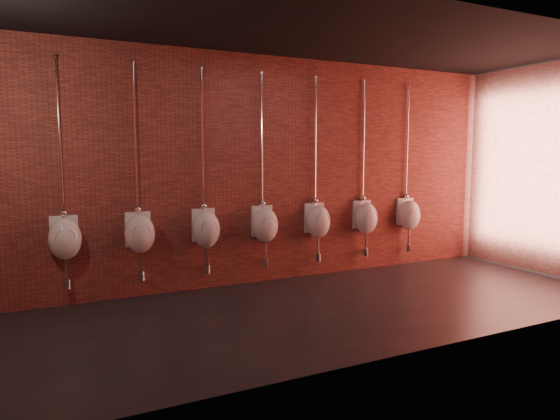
{
  "coord_description": "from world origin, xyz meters",
  "views": [
    {
      "loc": [
        -2.74,
        -4.95,
        1.84
      ],
      "look_at": [
        0.16,
        0.9,
        1.1
      ],
      "focal_mm": 32.0,
      "sensor_mm": 36.0,
      "label": 1
    }
  ],
  "objects_px": {
    "urinal_6": "(409,214)",
    "urinal_4": "(318,220)",
    "urinal_0": "(65,238)",
    "urinal_2": "(206,228)",
    "urinal_1": "(140,232)",
    "urinal_5": "(366,217)",
    "urinal_3": "(265,224)"
  },
  "relations": [
    {
      "from": "urinal_0",
      "to": "urinal_5",
      "type": "bearing_deg",
      "value": 0.0
    },
    {
      "from": "urinal_2",
      "to": "urinal_3",
      "type": "bearing_deg",
      "value": 0.0
    },
    {
      "from": "urinal_6",
      "to": "urinal_1",
      "type": "bearing_deg",
      "value": 180.0
    },
    {
      "from": "urinal_3",
      "to": "urinal_0",
      "type": "bearing_deg",
      "value": 180.0
    },
    {
      "from": "urinal_5",
      "to": "urinal_0",
      "type": "bearing_deg",
      "value": 180.0
    },
    {
      "from": "urinal_2",
      "to": "urinal_3",
      "type": "height_order",
      "value": "same"
    },
    {
      "from": "urinal_1",
      "to": "urinal_4",
      "type": "distance_m",
      "value": 2.59
    },
    {
      "from": "urinal_3",
      "to": "urinal_5",
      "type": "bearing_deg",
      "value": 0.0
    },
    {
      "from": "urinal_3",
      "to": "urinal_5",
      "type": "distance_m",
      "value": 1.73
    },
    {
      "from": "urinal_2",
      "to": "urinal_3",
      "type": "distance_m",
      "value": 0.86
    },
    {
      "from": "urinal_2",
      "to": "urinal_4",
      "type": "relative_size",
      "value": 1.0
    },
    {
      "from": "urinal_0",
      "to": "urinal_4",
      "type": "height_order",
      "value": "same"
    },
    {
      "from": "urinal_6",
      "to": "urinal_4",
      "type": "bearing_deg",
      "value": 180.0
    },
    {
      "from": "urinal_1",
      "to": "urinal_0",
      "type": "bearing_deg",
      "value": 180.0
    },
    {
      "from": "urinal_0",
      "to": "urinal_3",
      "type": "relative_size",
      "value": 1.0
    },
    {
      "from": "urinal_1",
      "to": "urinal_6",
      "type": "relative_size",
      "value": 1.0
    },
    {
      "from": "urinal_3",
      "to": "urinal_5",
      "type": "relative_size",
      "value": 1.0
    },
    {
      "from": "urinal_0",
      "to": "urinal_5",
      "type": "xyz_separation_m",
      "value": [
        4.32,
        0.0,
        0.0
      ]
    },
    {
      "from": "urinal_2",
      "to": "urinal_6",
      "type": "relative_size",
      "value": 1.0
    },
    {
      "from": "urinal_1",
      "to": "urinal_4",
      "type": "relative_size",
      "value": 1.0
    },
    {
      "from": "urinal_1",
      "to": "urinal_3",
      "type": "distance_m",
      "value": 1.73
    },
    {
      "from": "urinal_0",
      "to": "urinal_4",
      "type": "distance_m",
      "value": 3.46
    },
    {
      "from": "urinal_1",
      "to": "urinal_4",
      "type": "height_order",
      "value": "same"
    },
    {
      "from": "urinal_4",
      "to": "urinal_0",
      "type": "bearing_deg",
      "value": 180.0
    },
    {
      "from": "urinal_2",
      "to": "urinal_3",
      "type": "relative_size",
      "value": 1.0
    },
    {
      "from": "urinal_0",
      "to": "urinal_1",
      "type": "relative_size",
      "value": 1.0
    },
    {
      "from": "urinal_2",
      "to": "urinal_6",
      "type": "bearing_deg",
      "value": 0.0
    },
    {
      "from": "urinal_2",
      "to": "urinal_4",
      "type": "distance_m",
      "value": 1.73
    },
    {
      "from": "urinal_0",
      "to": "urinal_6",
      "type": "bearing_deg",
      "value": 0.0
    },
    {
      "from": "urinal_5",
      "to": "urinal_6",
      "type": "bearing_deg",
      "value": 0.0
    },
    {
      "from": "urinal_3",
      "to": "urinal_4",
      "type": "distance_m",
      "value": 0.86
    },
    {
      "from": "urinal_0",
      "to": "urinal_5",
      "type": "distance_m",
      "value": 4.32
    }
  ]
}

